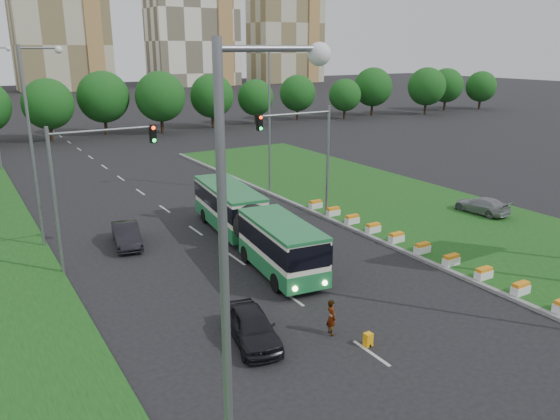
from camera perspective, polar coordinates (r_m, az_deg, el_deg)
ground at (r=28.81m, az=6.28°, el=-7.72°), size 360.00×360.00×0.00m
grass_median at (r=42.59m, az=13.66°, el=0.12°), size 14.00×60.00×0.15m
median_kerb at (r=38.15m, az=6.21°, el=-1.40°), size 0.30×60.00×0.18m
lane_markings at (r=44.35m, az=-12.83°, el=0.73°), size 0.20×100.00×0.01m
flower_planters at (r=34.12m, az=13.33°, el=-3.32°), size 1.10×20.30×0.60m
traffic_mast_median at (r=37.72m, az=3.06°, el=6.71°), size 5.76×0.32×8.00m
traffic_mast_left at (r=30.91m, az=-19.75°, el=3.55°), size 5.76×0.32×8.00m
street_lamps at (r=33.89m, az=-7.93°, el=6.57°), size 36.00×60.00×12.00m
tree_line at (r=80.41m, az=-12.41°, el=11.01°), size 120.00×8.00×9.00m
apartment_tower_east at (r=185.29m, az=-9.25°, el=20.02°), size 27.00×15.00×47.00m
midrise_east at (r=201.19m, az=0.58°, el=18.93°), size 24.00×14.00×40.00m
articulated_bus at (r=33.16m, az=-3.28°, el=-1.38°), size 2.47×15.81×2.60m
car_left_near at (r=23.17m, az=-2.94°, el=-12.06°), size 2.50×4.44×1.43m
car_left_far at (r=35.09m, az=-15.74°, el=-2.51°), size 2.19×4.45×1.40m
car_median at (r=42.56m, az=20.34°, el=0.47°), size 1.99×4.25×1.20m
pedestrian at (r=23.75m, az=5.38°, el=-11.11°), size 0.49×0.65×1.60m
shopping_trolley at (r=23.35m, az=9.19°, el=-13.22°), size 0.33×0.35×0.57m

